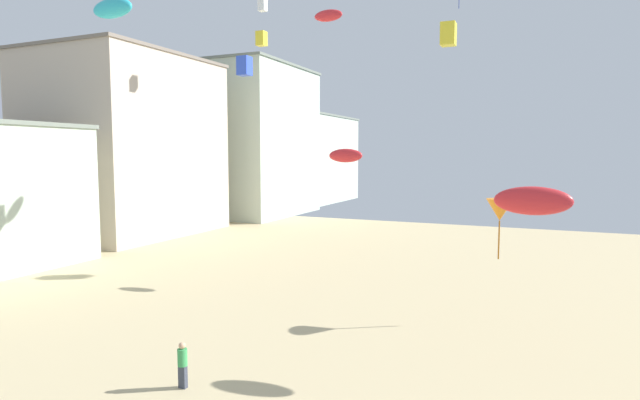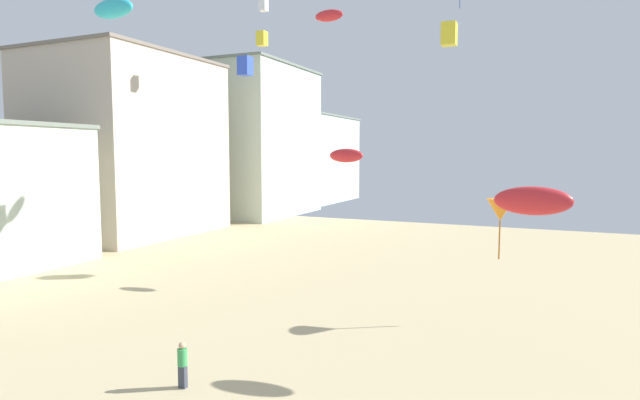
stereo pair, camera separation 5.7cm
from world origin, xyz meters
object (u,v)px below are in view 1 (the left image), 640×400
at_px(kite_blue_box, 244,66).
at_px(kite_white_box, 263,5).
at_px(kite_yellow_box, 261,39).
at_px(kite_orange_delta, 500,210).
at_px(kite_flyer, 183,362).
at_px(kite_red_parafoil_2, 346,156).
at_px(kite_yellow_box_2, 448,34).
at_px(kite_red_parafoil, 328,16).
at_px(kite_red_parafoil_3, 533,201).
at_px(kite_cyan_parafoil, 112,8).

distance_m(kite_blue_box, kite_white_box, 13.70).
relative_size(kite_yellow_box, kite_orange_delta, 0.27).
bearing_deg(kite_orange_delta, kite_flyer, -128.35).
bearing_deg(kite_orange_delta, kite_yellow_box, -178.31).
bearing_deg(kite_red_parafoil_2, kite_orange_delta, -23.47).
bearing_deg(kite_red_parafoil_2, kite_yellow_box_2, 57.08).
distance_m(kite_yellow_box, kite_orange_delta, 15.71).
relative_size(kite_blue_box, kite_red_parafoil, 0.60).
distance_m(kite_red_parafoil, kite_red_parafoil_2, 10.48).
distance_m(kite_blue_box, kite_red_parafoil_3, 21.53).
bearing_deg(kite_yellow_box_2, kite_orange_delta, -68.16).
height_order(kite_cyan_parafoil, kite_red_parafoil, kite_red_parafoil).
xyz_separation_m(kite_cyan_parafoil, kite_red_parafoil_3, (22.52, -2.57, -9.97)).
xyz_separation_m(kite_yellow_box_2, kite_red_parafoil_2, (-4.84, -7.47, -8.50)).
bearing_deg(kite_yellow_box_2, kite_yellow_box, -124.30).
bearing_deg(kite_blue_box, kite_red_parafoil_2, 4.38).
height_order(kite_yellow_box, kite_red_parafoil_3, kite_yellow_box).
distance_m(kite_blue_box, kite_red_parafoil, 6.92).
relative_size(kite_blue_box, kite_red_parafoil_2, 0.56).
height_order(kite_flyer, kite_red_parafoil_2, kite_red_parafoil_2).
height_order(kite_cyan_parafoil, kite_yellow_box_2, kite_yellow_box_2).
height_order(kite_cyan_parafoil, kite_yellow_box, kite_cyan_parafoil).
height_order(kite_red_parafoil, kite_yellow_box_2, kite_red_parafoil).
relative_size(kite_white_box, kite_yellow_box, 1.30).
bearing_deg(kite_yellow_box_2, kite_blue_box, -145.78).
height_order(kite_flyer, kite_cyan_parafoil, kite_cyan_parafoil).
relative_size(kite_white_box, kite_red_parafoil_3, 0.37).
bearing_deg(kite_red_parafoil_2, kite_red_parafoil, 127.57).
bearing_deg(kite_red_parafoil, kite_flyer, -82.15).
bearing_deg(kite_flyer, kite_yellow_box_2, -24.29).
height_order(kite_yellow_box, kite_red_parafoil_2, kite_yellow_box).
height_order(kite_cyan_parafoil, kite_blue_box, kite_cyan_parafoil).
bearing_deg(kite_flyer, kite_red_parafoil_3, -73.09).
height_order(kite_flyer, kite_red_parafoil_3, kite_red_parafoil_3).
bearing_deg(kite_orange_delta, kite_yellow_box_2, 111.84).
relative_size(kite_yellow_box, kite_red_parafoil, 0.38).
xyz_separation_m(kite_cyan_parafoil, kite_red_parafoil_2, (11.50, 7.19, -8.36)).
bearing_deg(kite_red_parafoil_2, kite_flyer, -89.75).
bearing_deg(kite_cyan_parafoil, kite_red_parafoil_2, 32.02).
distance_m(kite_yellow_box, kite_red_parafoil, 8.49).
relative_size(kite_flyer, kite_yellow_box, 2.09).
bearing_deg(kite_red_parafoil, kite_white_box, 143.38).
distance_m(kite_flyer, kite_yellow_box, 18.18).
distance_m(kite_cyan_parafoil, kite_orange_delta, 23.87).
xyz_separation_m(kite_yellow_box, kite_yellow_box_2, (8.17, 11.97, 2.00)).
distance_m(kite_cyan_parafoil, kite_white_box, 17.94).
relative_size(kite_cyan_parafoil, kite_yellow_box_2, 1.79).
height_order(kite_cyan_parafoil, kite_red_parafoil_2, kite_cyan_parafoil).
bearing_deg(kite_red_parafoil, kite_blue_box, -137.84).
relative_size(kite_flyer, kite_red_parafoil, 0.80).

